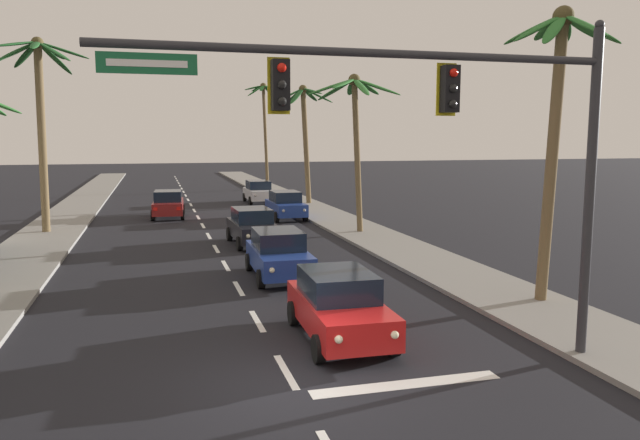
{
  "coord_description": "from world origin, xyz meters",
  "views": [
    {
      "loc": [
        -2.56,
        -11.5,
        4.93
      ],
      "look_at": [
        2.73,
        8.0,
        2.2
      ],
      "focal_mm": 34.4,
      "sensor_mm": 36.0,
      "label": 1
    }
  ],
  "objects_px": {
    "sedan_lead_at_stop_bar": "(339,305)",
    "palm_right_second": "(356,110)",
    "sedan_parked_mid_kerb": "(286,205)",
    "palm_left_third": "(40,96)",
    "sedan_fifth_in_queue": "(252,226)",
    "sedan_third_in_queue": "(279,254)",
    "sedan_oncoming_far": "(168,204)",
    "palm_right_third": "(305,123)",
    "traffic_signal_mast": "(461,125)",
    "palm_right_nearest": "(557,94)",
    "sedan_parked_nearest_kerb": "(259,192)",
    "palm_right_farthest": "(264,112)"
  },
  "relations": [
    {
      "from": "sedan_parked_mid_kerb",
      "to": "palm_left_third",
      "type": "height_order",
      "value": "palm_left_third"
    },
    {
      "from": "sedan_fifth_in_queue",
      "to": "palm_left_third",
      "type": "xyz_separation_m",
      "value": [
        -9.68,
        5.77,
        6.11
      ]
    },
    {
      "from": "palm_right_nearest",
      "to": "palm_right_third",
      "type": "distance_m",
      "value": 28.12
    },
    {
      "from": "palm_right_farthest",
      "to": "palm_right_second",
      "type": "bearing_deg",
      "value": -90.65
    },
    {
      "from": "sedan_parked_nearest_kerb",
      "to": "palm_right_nearest",
      "type": "relative_size",
      "value": 0.52
    },
    {
      "from": "sedan_third_in_queue",
      "to": "sedan_parked_mid_kerb",
      "type": "distance_m",
      "value": 15.8
    },
    {
      "from": "sedan_oncoming_far",
      "to": "palm_left_third",
      "type": "height_order",
      "value": "palm_left_third"
    },
    {
      "from": "sedan_lead_at_stop_bar",
      "to": "palm_right_farthest",
      "type": "relative_size",
      "value": 0.45
    },
    {
      "from": "sedan_third_in_queue",
      "to": "traffic_signal_mast",
      "type": "bearing_deg",
      "value": -79.18
    },
    {
      "from": "traffic_signal_mast",
      "to": "sedan_third_in_queue",
      "type": "distance_m",
      "value": 10.71
    },
    {
      "from": "sedan_third_in_queue",
      "to": "sedan_parked_mid_kerb",
      "type": "relative_size",
      "value": 1.0
    },
    {
      "from": "palm_right_nearest",
      "to": "sedan_parked_nearest_kerb",
      "type": "bearing_deg",
      "value": 96.78
    },
    {
      "from": "sedan_lead_at_stop_bar",
      "to": "sedan_parked_mid_kerb",
      "type": "relative_size",
      "value": 1.0
    },
    {
      "from": "sedan_parked_nearest_kerb",
      "to": "palm_left_third",
      "type": "xyz_separation_m",
      "value": [
        -12.99,
        -12.25,
        6.11
      ]
    },
    {
      "from": "sedan_third_in_queue",
      "to": "sedan_lead_at_stop_bar",
      "type": "bearing_deg",
      "value": -89.11
    },
    {
      "from": "sedan_parked_nearest_kerb",
      "to": "palm_right_farthest",
      "type": "xyz_separation_m",
      "value": [
        2.58,
        11.81,
        6.48
      ]
    },
    {
      "from": "sedan_third_in_queue",
      "to": "sedan_oncoming_far",
      "type": "xyz_separation_m",
      "value": [
        -3.36,
        17.87,
        0.0
      ]
    },
    {
      "from": "traffic_signal_mast",
      "to": "sedan_third_in_queue",
      "type": "relative_size",
      "value": 2.32
    },
    {
      "from": "sedan_oncoming_far",
      "to": "sedan_parked_mid_kerb",
      "type": "relative_size",
      "value": 1.01
    },
    {
      "from": "traffic_signal_mast",
      "to": "sedan_oncoming_far",
      "type": "distance_m",
      "value": 28.31
    },
    {
      "from": "palm_right_second",
      "to": "palm_right_third",
      "type": "bearing_deg",
      "value": 86.77
    },
    {
      "from": "traffic_signal_mast",
      "to": "palm_right_nearest",
      "type": "relative_size",
      "value": 1.21
    },
    {
      "from": "sedan_lead_at_stop_bar",
      "to": "traffic_signal_mast",
      "type": "bearing_deg",
      "value": -56.99
    },
    {
      "from": "traffic_signal_mast",
      "to": "sedan_oncoming_far",
      "type": "relative_size",
      "value": 2.3
    },
    {
      "from": "sedan_parked_nearest_kerb",
      "to": "palm_right_second",
      "type": "bearing_deg",
      "value": -82.13
    },
    {
      "from": "sedan_lead_at_stop_bar",
      "to": "sedan_parked_nearest_kerb",
      "type": "distance_m",
      "value": 32.11
    },
    {
      "from": "sedan_lead_at_stop_bar",
      "to": "palm_left_third",
      "type": "height_order",
      "value": "palm_left_third"
    },
    {
      "from": "palm_right_third",
      "to": "palm_left_third",
      "type": "bearing_deg",
      "value": -148.2
    },
    {
      "from": "traffic_signal_mast",
      "to": "sedan_parked_nearest_kerb",
      "type": "distance_m",
      "value": 34.91
    },
    {
      "from": "palm_right_nearest",
      "to": "palm_right_farthest",
      "type": "distance_m",
      "value": 42.26
    },
    {
      "from": "sedan_third_in_queue",
      "to": "sedan_parked_mid_kerb",
      "type": "bearing_deg",
      "value": 77.1
    },
    {
      "from": "palm_right_nearest",
      "to": "palm_right_second",
      "type": "relative_size",
      "value": 1.07
    },
    {
      "from": "sedan_lead_at_stop_bar",
      "to": "palm_right_nearest",
      "type": "xyz_separation_m",
      "value": [
        6.98,
        1.52,
        5.31
      ]
    },
    {
      "from": "palm_right_second",
      "to": "palm_right_third",
      "type": "height_order",
      "value": "palm_right_third"
    },
    {
      "from": "palm_left_third",
      "to": "palm_right_nearest",
      "type": "relative_size",
      "value": 1.14
    },
    {
      "from": "palm_left_third",
      "to": "palm_right_farthest",
      "type": "height_order",
      "value": "palm_right_farthest"
    },
    {
      "from": "sedan_parked_mid_kerb",
      "to": "sedan_lead_at_stop_bar",
      "type": "bearing_deg",
      "value": -98.69
    },
    {
      "from": "traffic_signal_mast",
      "to": "palm_left_third",
      "type": "xyz_separation_m",
      "value": [
        -11.36,
        22.36,
        1.78
      ]
    },
    {
      "from": "sedan_fifth_in_queue",
      "to": "sedan_third_in_queue",
      "type": "bearing_deg",
      "value": -91.38
    },
    {
      "from": "sedan_lead_at_stop_bar",
      "to": "palm_right_second",
      "type": "distance_m",
      "value": 17.45
    },
    {
      "from": "traffic_signal_mast",
      "to": "sedan_lead_at_stop_bar",
      "type": "distance_m",
      "value": 5.37
    },
    {
      "from": "palm_left_third",
      "to": "sedan_fifth_in_queue",
      "type": "bearing_deg",
      "value": -30.8
    },
    {
      "from": "sedan_lead_at_stop_bar",
      "to": "sedan_parked_mid_kerb",
      "type": "distance_m",
      "value": 22.62
    },
    {
      "from": "sedan_fifth_in_queue",
      "to": "sedan_oncoming_far",
      "type": "xyz_separation_m",
      "value": [
        -3.53,
        10.91,
        0.0
      ]
    },
    {
      "from": "sedan_parked_mid_kerb",
      "to": "palm_right_nearest",
      "type": "distance_m",
      "value": 21.8
    },
    {
      "from": "sedan_third_in_queue",
      "to": "palm_right_nearest",
      "type": "bearing_deg",
      "value": -37.52
    },
    {
      "from": "palm_left_third",
      "to": "palm_right_second",
      "type": "bearing_deg",
      "value": -15.0
    },
    {
      "from": "sedan_lead_at_stop_bar",
      "to": "palm_right_nearest",
      "type": "bearing_deg",
      "value": 12.25
    },
    {
      "from": "palm_right_nearest",
      "to": "sedan_oncoming_far",
      "type": "bearing_deg",
      "value": 114.14
    },
    {
      "from": "sedan_fifth_in_queue",
      "to": "sedan_oncoming_far",
      "type": "height_order",
      "value": "same"
    }
  ]
}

